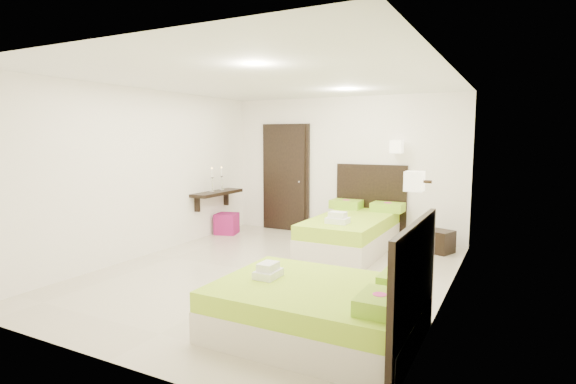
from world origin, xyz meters
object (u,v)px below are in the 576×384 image
at_px(bed_single, 353,230).
at_px(bed_double, 323,308).
at_px(nightstand, 439,241).
at_px(ottoman, 227,224).

relative_size(bed_single, bed_double, 1.17).
distance_m(bed_double, nightstand, 3.75).
bearing_deg(ottoman, bed_single, -1.80).
height_order(bed_single, bed_double, bed_single).
relative_size(bed_double, nightstand, 4.54).
height_order(bed_double, ottoman, bed_double).
xyz_separation_m(bed_single, ottoman, (-2.59, 0.08, -0.13)).
bearing_deg(bed_double, ottoman, 135.99).
height_order(bed_single, nightstand, bed_single).
xyz_separation_m(bed_double, ottoman, (-3.43, 3.32, -0.08)).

